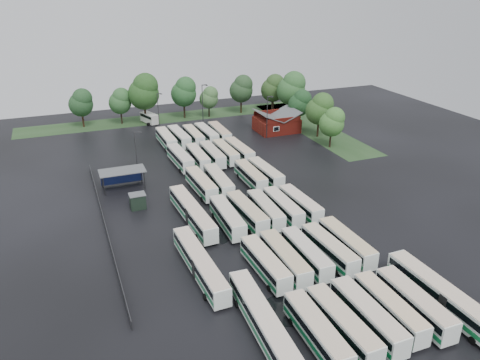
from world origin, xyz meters
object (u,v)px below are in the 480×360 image
object	(u,v)px
artic_bus_east	(444,298)
minibus	(150,118)
artic_bus_west_a	(263,322)
brick_building	(276,124)

from	to	relation	value
artic_bus_east	minibus	xyz separation A→B (m)	(-16.35, 88.31, -0.29)
artic_bus_west_a	minibus	xyz separation A→B (m)	(4.77, 84.32, -0.22)
brick_building	artic_bus_west_a	distance (m)	73.45
brick_building	artic_bus_west_a	xyz separation A→B (m)	(-33.05, -65.60, -0.17)
brick_building	minibus	size ratio (longest dim) A/B	1.56
artic_bus_east	minibus	size ratio (longest dim) A/B	2.65
artic_bus_east	minibus	bearing A→B (deg)	99.34
brick_building	artic_bus_west_a	size ratio (longest dim) A/B	0.61
artic_bus_west_a	artic_bus_east	world-z (taller)	artic_bus_east
artic_bus_east	minibus	world-z (taller)	artic_bus_east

